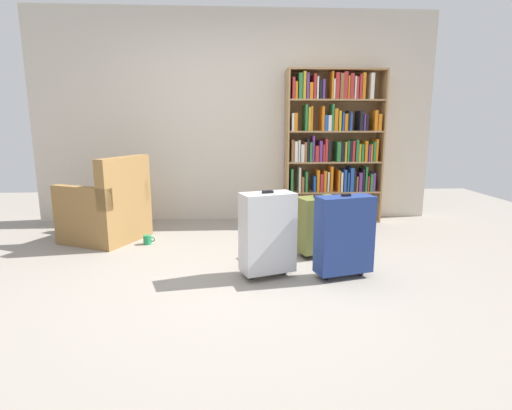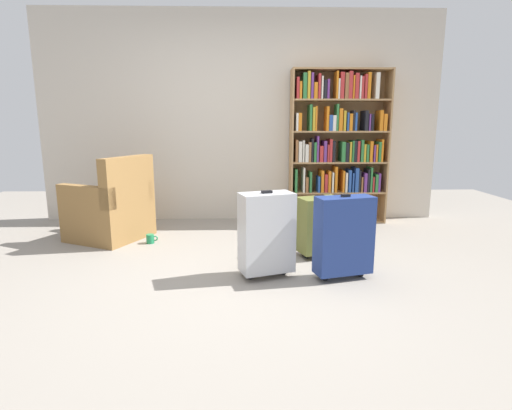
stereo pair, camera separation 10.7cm
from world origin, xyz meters
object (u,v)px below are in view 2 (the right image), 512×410
at_px(suitcase_olive, 319,225).
at_px(suitcase_navy_blue, 344,235).
at_px(mug, 151,239).
at_px(armchair, 112,210).
at_px(suitcase_silver, 267,233).
at_px(storage_box, 335,222).
at_px(bookshelf, 338,140).

height_order(suitcase_olive, suitcase_navy_blue, suitcase_navy_blue).
distance_m(mug, suitcase_navy_blue, 2.07).
height_order(armchair, suitcase_silver, armchair).
relative_size(storage_box, suitcase_navy_blue, 0.71).
bearing_deg(suitcase_silver, suitcase_navy_blue, -5.59).
xyz_separation_m(armchair, suitcase_silver, (1.61, -1.16, 0.05)).
bearing_deg(bookshelf, armchair, -164.37).
bearing_deg(armchair, mug, -24.02).
bearing_deg(storage_box, suitcase_navy_blue, -100.09).
height_order(suitcase_silver, suitcase_navy_blue, suitcase_silver).
relative_size(armchair, storage_box, 1.91).
height_order(bookshelf, storage_box, bookshelf).
bearing_deg(bookshelf, suitcase_navy_blue, -100.67).
relative_size(mug, suitcase_silver, 0.17).
bearing_deg(suitcase_olive, bookshelf, 71.66).
bearing_deg(bookshelf, mug, -156.66).
bearing_deg(armchair, suitcase_olive, -17.22).
distance_m(bookshelf, suitcase_olive, 1.63).
bearing_deg(storage_box, suitcase_olive, -110.91).
xyz_separation_m(storage_box, suitcase_navy_blue, (-0.27, -1.50, 0.26)).
distance_m(armchair, storage_box, 2.52).
distance_m(bookshelf, suitcase_navy_blue, 2.09).
distance_m(storage_box, suitcase_navy_blue, 1.55).
relative_size(bookshelf, storage_box, 3.83).
height_order(mug, storage_box, storage_box).
bearing_deg(suitcase_navy_blue, suitcase_olive, 99.50).
xyz_separation_m(bookshelf, suitcase_silver, (-0.98, -1.89, -0.65)).
xyz_separation_m(mug, storage_box, (2.05, 0.48, 0.05)).
distance_m(suitcase_silver, suitcase_navy_blue, 0.62).
relative_size(suitcase_olive, suitcase_navy_blue, 0.84).
height_order(suitcase_silver, suitcase_olive, suitcase_silver).
xyz_separation_m(bookshelf, suitcase_navy_blue, (-0.37, -1.95, -0.67)).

